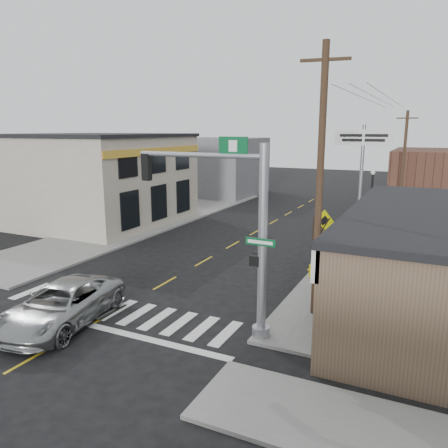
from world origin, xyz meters
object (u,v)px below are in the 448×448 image
at_px(fire_hydrant, 311,270).
at_px(guide_sign, 353,242).
at_px(traffic_signal_pole, 240,220).
at_px(dance_center_sign, 362,156).
at_px(utility_pole_near, 320,182).
at_px(utility_pole_far, 403,167).
at_px(lamp_post, 372,206).
at_px(bare_tree, 330,227).
at_px(suv, 62,305).

bearing_deg(fire_hydrant, guide_sign, 43.88).
distance_m(traffic_signal_pole, dance_center_sign, 15.13).
bearing_deg(traffic_signal_pole, fire_hydrant, 84.56).
height_order(utility_pole_near, utility_pole_far, utility_pole_near).
distance_m(lamp_post, dance_center_sign, 3.57).
distance_m(dance_center_sign, bare_tree, 12.16).
bearing_deg(fire_hydrant, suv, -128.86).
distance_m(fire_hydrant, lamp_post, 6.73).
relative_size(traffic_signal_pole, guide_sign, 2.81).
relative_size(guide_sign, fire_hydrant, 3.53).
relative_size(fire_hydrant, dance_center_sign, 0.09).
xyz_separation_m(traffic_signal_pole, utility_pole_near, (2.04, 2.79, 1.14)).
height_order(guide_sign, bare_tree, bare_tree).
bearing_deg(bare_tree, fire_hydrant, 112.38).
bearing_deg(fire_hydrant, traffic_signal_pole, -96.89).
distance_m(suv, dance_center_sign, 19.62).
bearing_deg(suv, bare_tree, 20.90).
relative_size(dance_center_sign, utility_pole_near, 0.73).
xyz_separation_m(suv, fire_hydrant, (7.33, 9.09, -0.28)).
xyz_separation_m(suv, dance_center_sign, (8.28, 17.08, 4.94)).
xyz_separation_m(traffic_signal_pole, fire_hydrant, (0.84, 6.96, -3.76)).
relative_size(bare_tree, utility_pole_near, 0.44).
bearing_deg(utility_pole_far, lamp_post, -100.26).
bearing_deg(traffic_signal_pole, utility_pole_near, 55.23).
relative_size(guide_sign, utility_pole_near, 0.24).
xyz_separation_m(guide_sign, utility_pole_far, (1.29, 13.50, 2.78)).
bearing_deg(guide_sign, utility_pole_far, 69.73).
bearing_deg(lamp_post, suv, -144.59).
xyz_separation_m(traffic_signal_pole, dance_center_sign, (1.80, 14.95, 1.45)).
height_order(guide_sign, utility_pole_far, utility_pole_far).
xyz_separation_m(traffic_signal_pole, lamp_post, (2.80, 12.91, -1.30)).
distance_m(guide_sign, lamp_post, 4.52).
xyz_separation_m(guide_sign, utility_pole_near, (-0.47, -5.78, 3.66)).
relative_size(traffic_signal_pole, utility_pole_near, 0.68).
bearing_deg(lamp_post, guide_sign, -116.74).
bearing_deg(fire_hydrant, utility_pole_near, -73.97).
xyz_separation_m(guide_sign, fire_hydrant, (-1.67, -1.60, -1.24)).
xyz_separation_m(lamp_post, utility_pole_far, (1.00, 9.16, 1.56)).
distance_m(guide_sign, fire_hydrant, 2.63).
height_order(fire_hydrant, dance_center_sign, dance_center_sign).
bearing_deg(suv, lamp_post, 49.48).
bearing_deg(guide_sign, suv, -144.87).
height_order(fire_hydrant, lamp_post, lamp_post).
bearing_deg(dance_center_sign, utility_pole_far, 71.24).
xyz_separation_m(fire_hydrant, lamp_post, (1.96, 5.95, 2.46)).
height_order(lamp_post, utility_pole_near, utility_pole_near).
relative_size(fire_hydrant, bare_tree, 0.16).
height_order(lamp_post, dance_center_sign, dance_center_sign).
distance_m(dance_center_sign, utility_pole_far, 7.49).
distance_m(lamp_post, utility_pole_far, 9.34).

